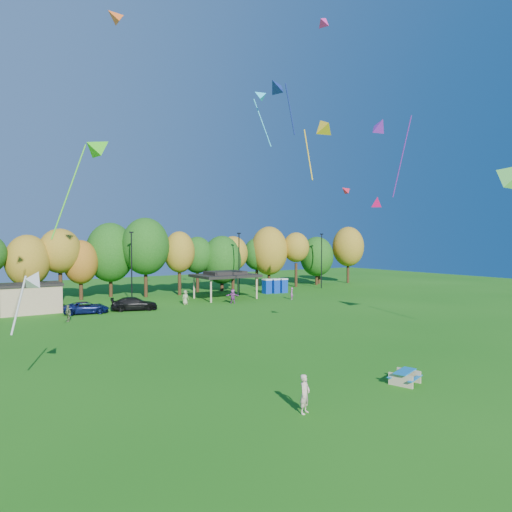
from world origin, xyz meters
TOP-DOWN VIEW (x-y plane):
  - ground at (0.00, 0.00)m, footprint 160.00×160.00m
  - tree_line at (-1.03, 45.51)m, footprint 93.57×10.55m
  - lamp_posts at (2.00, 40.00)m, footprint 64.50×0.25m
  - utility_building at (-10.00, 38.00)m, footprint 6.30×4.30m
  - pavilion at (14.00, 37.00)m, footprint 8.20×6.20m
  - porta_potties at (23.45, 38.52)m, footprint 3.75×1.63m
  - picnic_table at (4.22, -0.83)m, footprint 2.04×1.85m
  - kite_flyer at (-3.21, -1.15)m, footprint 0.78×0.67m
  - car_c at (-4.95, 34.07)m, footprint 5.04×3.00m
  - car_d at (0.19, 33.56)m, footprint 5.53×3.47m
  - far_person_2 at (7.02, 34.69)m, footprint 0.94×0.70m
  - far_person_3 at (12.41, 32.26)m, footprint 1.57×1.61m
  - far_person_4 at (-7.59, 30.06)m, footprint 0.69×1.04m
  - far_person_5 at (20.95, 31.19)m, footprint 0.69×0.70m
  - kite_1 at (11.65, 14.41)m, footprint 1.85×1.64m
  - kite_2 at (-8.09, 15.27)m, footprint 4.46×1.91m
  - kite_4 at (8.44, 5.14)m, footprint 1.33×1.40m
  - kite_6 at (4.73, 12.25)m, footprint 2.81×1.75m
  - kite_7 at (22.88, 23.19)m, footprint 1.52×1.30m
  - kite_8 at (12.37, 26.22)m, footprint 3.21×3.04m
  - kite_9 at (-13.37, 7.47)m, footprint 1.90×1.80m
  - kite_12 at (9.62, 12.25)m, footprint 2.10×3.59m
  - kite_13 at (19.70, 14.91)m, footprint 2.05×4.94m
  - kite_14 at (-3.36, 28.13)m, footprint 2.00×1.56m

SIDE VIEW (x-z plane):
  - ground at x=0.00m, z-range 0.00..0.00m
  - picnic_table at x=4.22m, z-range 0.06..0.79m
  - car_c at x=-4.95m, z-range 0.00..1.31m
  - car_d at x=0.19m, z-range 0.00..1.50m
  - far_person_5 at x=20.95m, z-range 0.00..1.62m
  - far_person_4 at x=-7.59m, z-range 0.00..1.63m
  - far_person_2 at x=7.02m, z-range 0.00..1.76m
  - kite_flyer at x=-3.21m, z-range 0.00..1.81m
  - far_person_3 at x=12.41m, z-range 0.00..1.84m
  - porta_potties at x=23.45m, z-range 0.01..2.19m
  - utility_building at x=-10.00m, z-range 0.01..3.26m
  - pavilion at x=14.00m, z-range 1.34..5.11m
  - lamp_posts at x=2.00m, z-range 0.36..9.45m
  - tree_line at x=-1.03m, z-range 0.34..11.49m
  - kite_9 at x=-13.37m, z-range 4.37..7.78m
  - kite_4 at x=8.44m, z-range 10.20..11.32m
  - kite_7 at x=22.88m, z-range 13.42..14.77m
  - kite_2 at x=-8.09m, z-range 10.68..18.18m
  - kite_12 at x=9.62m, z-range 14.85..20.54m
  - kite_13 at x=19.70m, z-range 15.43..23.87m
  - kite_6 at x=4.73m, z-range 17.88..22.41m
  - kite_8 at x=12.37m, z-range 21.17..27.58m
  - kite_1 at x=11.65m, z-range 27.07..28.57m
  - kite_14 at x=-3.36m, z-range 28.93..30.92m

